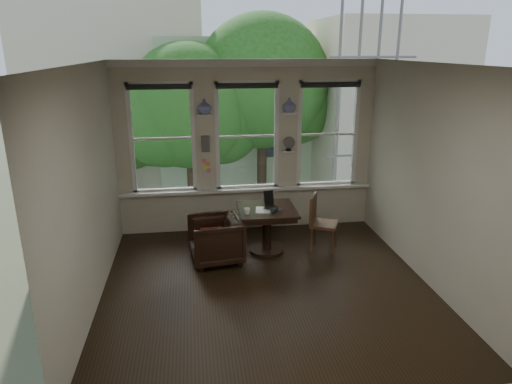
{
  "coord_description": "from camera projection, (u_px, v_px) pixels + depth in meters",
  "views": [
    {
      "loc": [
        -0.95,
        -5.59,
        3.19
      ],
      "look_at": [
        -0.03,
        0.9,
        1.1
      ],
      "focal_mm": 32.0,
      "sensor_mm": 36.0,
      "label": 1
    }
  ],
  "objects": [
    {
      "name": "shelf_left",
      "position": [
        205.0,
        115.0,
        7.67
      ],
      "size": [
        0.26,
        0.16,
        0.03
      ],
      "primitive_type": "cube",
      "color": "white",
      "rests_on": "ground"
    },
    {
      "name": "intercom",
      "position": [
        206.0,
        144.0,
        7.85
      ],
      "size": [
        0.14,
        0.06,
        0.28
      ],
      "primitive_type": "cube",
      "color": "#59544F",
      "rests_on": "ground"
    },
    {
      "name": "wall_left",
      "position": [
        88.0,
        191.0,
        5.62
      ],
      "size": [
        0.0,
        4.5,
        4.5
      ],
      "primitive_type": "plane",
      "rotation": [
        1.57,
        0.0,
        1.57
      ],
      "color": "beige",
      "rests_on": "ground"
    },
    {
      "name": "desk_fan",
      "position": [
        289.0,
        146.0,
        8.01
      ],
      "size": [
        0.2,
        0.2,
        0.24
      ],
      "primitive_type": null,
      "color": "#59544F",
      "rests_on": "ground"
    },
    {
      "name": "wall_front",
      "position": [
        312.0,
        260.0,
        3.79
      ],
      "size": [
        4.5,
        0.0,
        4.5
      ],
      "primitive_type": "plane",
      "rotation": [
        -1.57,
        0.0,
        0.0
      ],
      "color": "beige",
      "rests_on": "ground"
    },
    {
      "name": "wall_right",
      "position": [
        430.0,
        177.0,
        6.22
      ],
      "size": [
        0.0,
        4.5,
        4.5
      ],
      "primitive_type": "plane",
      "rotation": [
        1.57,
        0.0,
        -1.57
      ],
      "color": "beige",
      "rests_on": "ground"
    },
    {
      "name": "armchair_left",
      "position": [
        215.0,
        240.0,
        7.02
      ],
      "size": [
        0.88,
        0.86,
        0.72
      ],
      "primitive_type": "imported",
      "rotation": [
        0.0,
        0.0,
        -1.44
      ],
      "color": "black",
      "rests_on": "ground"
    },
    {
      "name": "window_left",
      "position": [
        163.0,
        138.0,
        7.78
      ],
      "size": [
        1.1,
        0.12,
        1.9
      ],
      "primitive_type": null,
      "color": "white",
      "rests_on": "ground"
    },
    {
      "name": "vase_right",
      "position": [
        289.0,
        105.0,
        7.82
      ],
      "size": [
        0.24,
        0.24,
        0.25
      ],
      "primitive_type": "imported",
      "color": "silver",
      "rests_on": "shelf_right"
    },
    {
      "name": "window_right",
      "position": [
        327.0,
        134.0,
        8.17
      ],
      "size": [
        1.1,
        0.12,
        1.9
      ],
      "primitive_type": null,
      "color": "white",
      "rests_on": "ground"
    },
    {
      "name": "vase_left",
      "position": [
        204.0,
        107.0,
        7.62
      ],
      "size": [
        0.24,
        0.24,
        0.25
      ],
      "primitive_type": "imported",
      "color": "silver",
      "rests_on": "shelf_left"
    },
    {
      "name": "drinking_glass",
      "position": [
        274.0,
        210.0,
        7.01
      ],
      "size": [
        0.15,
        0.15,
        0.1
      ],
      "primitive_type": "imported",
      "rotation": [
        0.0,
        0.0,
        0.15
      ],
      "color": "white",
      "rests_on": "table"
    },
    {
      "name": "wall_back",
      "position": [
        247.0,
        147.0,
        8.04
      ],
      "size": [
        4.5,
        0.0,
        4.5
      ],
      "primitive_type": "plane",
      "rotation": [
        1.57,
        0.0,
        0.0
      ],
      "color": "beige",
      "rests_on": "ground"
    },
    {
      "name": "tablet",
      "position": [
        269.0,
        197.0,
        7.41
      ],
      "size": [
        0.17,
        0.11,
        0.22
      ],
      "primitive_type": "cube",
      "rotation": [
        -0.26,
        0.0,
        0.2
      ],
      "color": "black",
      "rests_on": "table"
    },
    {
      "name": "ground",
      "position": [
        267.0,
        286.0,
        6.37
      ],
      "size": [
        4.5,
        4.5,
        0.0
      ],
      "primitive_type": "plane",
      "color": "black",
      "rests_on": "ground"
    },
    {
      "name": "ceiling",
      "position": [
        269.0,
        64.0,
        5.46
      ],
      "size": [
        4.5,
        4.5,
        0.0
      ],
      "primitive_type": "plane",
      "rotation": [
        3.14,
        0.0,
        0.0
      ],
      "color": "silver",
      "rests_on": "ground"
    },
    {
      "name": "laptop",
      "position": [
        272.0,
        210.0,
        7.11
      ],
      "size": [
        0.35,
        0.31,
        0.02
      ],
      "primitive_type": "imported",
      "rotation": [
        0.0,
        0.0,
        -0.54
      ],
      "color": "black",
      "rests_on": "table"
    },
    {
      "name": "shelf_right",
      "position": [
        289.0,
        113.0,
        7.86
      ],
      "size": [
        0.26,
        0.16,
        0.03
      ],
      "primitive_type": "cube",
      "color": "white",
      "rests_on": "ground"
    },
    {
      "name": "sticky_notes",
      "position": [
        206.0,
        163.0,
        7.96
      ],
      "size": [
        0.16,
        0.01,
        0.24
      ],
      "primitive_type": null,
      "color": "pink",
      "rests_on": "ground"
    },
    {
      "name": "window_center",
      "position": [
        247.0,
        136.0,
        7.98
      ],
      "size": [
        1.1,
        0.12,
        1.9
      ],
      "primitive_type": null,
      "color": "white",
      "rests_on": "ground"
    },
    {
      "name": "side_chair_right",
      "position": [
        324.0,
        223.0,
        7.39
      ],
      "size": [
        0.56,
        0.56,
        0.92
      ],
      "primitive_type": null,
      "rotation": [
        0.0,
        0.0,
        1.12
      ],
      "color": "#402C16",
      "rests_on": "ground"
    },
    {
      "name": "papers",
      "position": [
        263.0,
        210.0,
        7.15
      ],
      "size": [
        0.27,
        0.33,
        0.0
      ],
      "primitive_type": "cube",
      "rotation": [
        0.0,
        0.0,
        -0.17
      ],
      "color": "silver",
      "rests_on": "table"
    },
    {
      "name": "table",
      "position": [
        267.0,
        230.0,
        7.34
      ],
      "size": [
        0.9,
        0.9,
        0.75
      ],
      "primitive_type": null,
      "color": "black",
      "rests_on": "ground"
    },
    {
      "name": "mug",
      "position": [
        247.0,
        211.0,
        6.97
      ],
      "size": [
        0.11,
        0.11,
        0.09
      ],
      "primitive_type": "imported",
      "rotation": [
        0.0,
        0.0,
        -0.16
      ],
      "color": "white",
      "rests_on": "table"
    },
    {
      "name": "cushion_red",
      "position": [
        215.0,
        234.0,
        6.99
      ],
      "size": [
        0.45,
        0.45,
        0.06
      ],
      "primitive_type": "cube",
      "color": "maroon",
      "rests_on": "armchair_left"
    }
  ]
}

